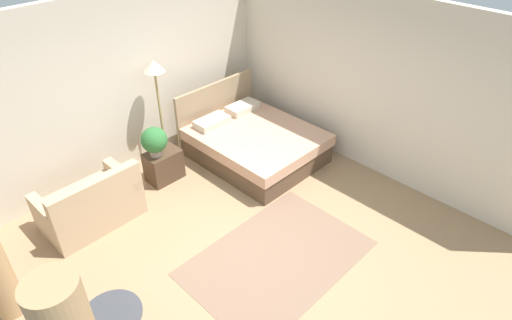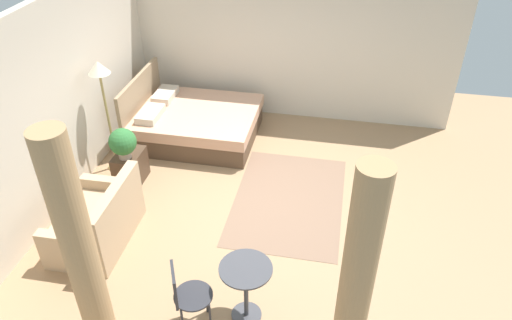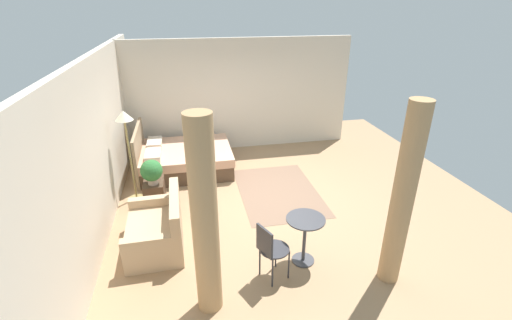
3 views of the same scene
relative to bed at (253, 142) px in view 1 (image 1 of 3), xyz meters
name	(u,v)px [view 1 (image 1 of 3)]	position (x,y,z in m)	size (l,w,h in m)	color
ground_plane	(249,251)	(-1.59, -1.51, -0.30)	(8.50, 8.67, 0.02)	#9E7A56
wall_back	(116,87)	(-1.59, 1.33, 1.10)	(8.50, 0.12, 2.77)	beige
wall_right	(380,88)	(1.16, -1.51, 1.10)	(0.12, 5.67, 2.77)	beige
area_rug	(277,258)	(-1.43, -1.85, -0.28)	(2.29, 1.55, 0.01)	#7F604C
bed	(253,142)	(0.00, 0.00, 0.00)	(1.69, 2.03, 1.07)	brown
couch	(91,205)	(-2.71, 0.44, 0.00)	(1.28, 0.85, 0.86)	tan
nightstand	(164,165)	(-1.43, 0.56, -0.04)	(0.54, 0.37, 0.49)	#473323
potted_plant	(154,141)	(-1.53, 0.55, 0.47)	(0.40, 0.40, 0.47)	tan
floor_lamp	(156,79)	(-1.12, 0.95, 1.20)	(0.32, 0.32, 1.79)	#99844C
cafe_chair_near_window	(61,307)	(-3.79, -1.09, 0.25)	(0.54, 0.54, 0.88)	#2D2D33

